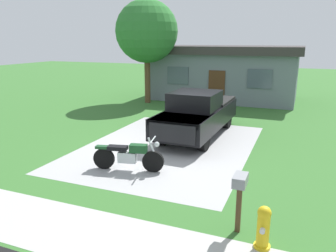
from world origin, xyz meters
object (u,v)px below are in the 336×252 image
object	(u,v)px
mailbox	(240,188)
neighbor_house	(226,72)
motorcycle	(129,156)
pickup_truck	(198,113)
shade_tree	(147,32)
fire_hydrant	(263,228)

from	to	relation	value
mailbox	neighbor_house	bearing A→B (deg)	103.43
motorcycle	pickup_truck	bearing A→B (deg)	79.90
mailbox	shade_tree	size ratio (longest dim) A/B	0.20
motorcycle	fire_hydrant	xyz separation A→B (m)	(4.26, -2.52, -0.05)
mailbox	pickup_truck	bearing A→B (deg)	113.51
pickup_truck	shade_tree	world-z (taller)	shade_tree
fire_hydrant	shade_tree	bearing A→B (deg)	123.37
mailbox	shade_tree	world-z (taller)	shade_tree
fire_hydrant	neighbor_house	bearing A→B (deg)	104.90
fire_hydrant	mailbox	size ratio (longest dim) A/B	0.69
mailbox	shade_tree	distance (m)	15.46
motorcycle	neighbor_house	bearing A→B (deg)	90.49
mailbox	fire_hydrant	bearing A→B (deg)	-35.76
fire_hydrant	neighbor_house	world-z (taller)	neighbor_house
motorcycle	fire_hydrant	world-z (taller)	motorcycle
shade_tree	neighbor_house	world-z (taller)	shade_tree
pickup_truck	fire_hydrant	world-z (taller)	pickup_truck
motorcycle	mailbox	bearing A→B (deg)	-29.78
pickup_truck	mailbox	bearing A→B (deg)	-66.49
neighbor_house	fire_hydrant	bearing A→B (deg)	-75.10
fire_hydrant	neighbor_house	distance (m)	17.07
motorcycle	neighbor_house	distance (m)	13.99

